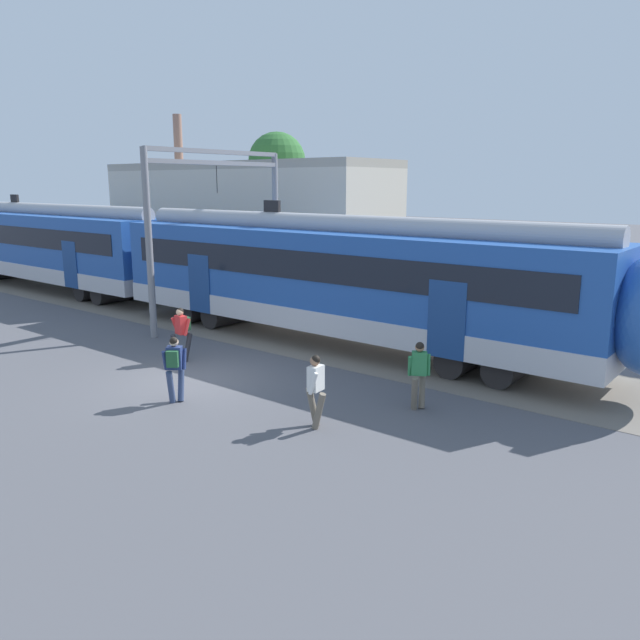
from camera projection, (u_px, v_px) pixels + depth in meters
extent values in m
plane|color=#515156|center=(195.00, 380.00, 17.18)|extent=(160.00, 160.00, 0.00)
cube|color=slate|center=(137.00, 305.00, 27.79)|extent=(80.00, 4.40, 0.01)
cube|color=silver|center=(333.00, 313.00, 20.88)|extent=(18.00, 3.06, 0.70)
cube|color=#2351A3|center=(333.00, 267.00, 20.54)|extent=(18.00, 3.00, 2.40)
cube|color=black|center=(304.00, 266.00, 19.34)|extent=(16.56, 0.03, 0.90)
cube|color=navy|center=(446.00, 320.00, 16.55)|extent=(1.10, 0.04, 2.10)
cube|color=navy|center=(199.00, 284.00, 22.57)|extent=(1.10, 0.04, 2.10)
cylinder|color=#A4A4A9|center=(333.00, 225.00, 20.25)|extent=(17.64, 0.70, 0.70)
cube|color=black|center=(272.00, 206.00, 21.77)|extent=(0.70, 0.12, 0.40)
cylinder|color=black|center=(514.00, 363.00, 17.19)|extent=(0.90, 2.40, 0.90)
cylinder|color=black|center=(467.00, 355.00, 18.04)|extent=(0.90, 2.40, 0.90)
cylinder|color=black|center=(232.00, 312.00, 23.97)|extent=(0.90, 2.40, 0.90)
cylinder|color=black|center=(208.00, 308.00, 24.82)|extent=(0.90, 2.40, 0.90)
cube|color=silver|center=(47.00, 268.00, 32.18)|extent=(18.00, 3.06, 0.70)
cube|color=#2351A3|center=(44.00, 237.00, 31.85)|extent=(18.00, 3.00, 2.40)
cube|color=black|center=(14.00, 235.00, 30.65)|extent=(16.56, 0.03, 0.90)
cube|color=navy|center=(70.00, 265.00, 27.86)|extent=(1.10, 0.04, 2.10)
cylinder|color=#A4A4A9|center=(42.00, 210.00, 31.56)|extent=(17.64, 0.70, 0.70)
cube|color=black|center=(15.00, 198.00, 33.08)|extent=(0.70, 0.12, 0.40)
cylinder|color=black|center=(119.00, 292.00, 28.49)|extent=(0.90, 2.40, 0.90)
cylinder|color=black|center=(102.00, 289.00, 29.35)|extent=(0.90, 2.40, 0.90)
cylinder|color=black|center=(4.00, 271.00, 35.28)|extent=(0.90, 2.40, 0.90)
cylinder|color=#28282D|center=(176.00, 348.00, 18.89)|extent=(0.21, 0.37, 0.87)
cylinder|color=#28282D|center=(188.00, 347.00, 18.93)|extent=(0.21, 0.37, 0.87)
cube|color=red|center=(181.00, 325.00, 18.76)|extent=(0.40, 0.30, 0.56)
cylinder|color=red|center=(187.00, 327.00, 18.66)|extent=(0.13, 0.26, 0.52)
cylinder|color=red|center=(175.00, 326.00, 18.88)|extent=(0.13, 0.26, 0.52)
sphere|color=tan|center=(180.00, 312.00, 18.66)|extent=(0.22, 0.22, 0.22)
sphere|color=black|center=(180.00, 311.00, 18.67)|extent=(0.20, 0.20, 0.20)
cube|color=#235633|center=(186.00, 323.00, 18.87)|extent=(0.30, 0.21, 0.40)
cylinder|color=navy|center=(181.00, 384.00, 15.50)|extent=(0.33, 0.37, 0.87)
cylinder|color=navy|center=(171.00, 387.00, 15.23)|extent=(0.33, 0.37, 0.87)
cube|color=navy|center=(175.00, 358.00, 15.22)|extent=(0.43, 0.41, 0.56)
cylinder|color=navy|center=(165.00, 361.00, 15.16)|extent=(0.22, 0.25, 0.52)
cylinder|color=navy|center=(184.00, 359.00, 15.30)|extent=(0.22, 0.25, 0.52)
sphere|color=beige|center=(174.00, 342.00, 15.15)|extent=(0.22, 0.22, 0.22)
sphere|color=black|center=(174.00, 341.00, 15.13)|extent=(0.20, 0.20, 0.20)
cube|color=#235633|center=(173.00, 359.00, 15.04)|extent=(0.32, 0.29, 0.40)
cylinder|color=#6B6051|center=(313.00, 406.00, 13.92)|extent=(0.37, 0.18, 0.87)
cylinder|color=#6B6051|center=(319.00, 411.00, 13.63)|extent=(0.37, 0.18, 0.87)
cube|color=silver|center=(316.00, 378.00, 13.62)|extent=(0.27, 0.38, 0.56)
cylinder|color=silver|center=(313.00, 384.00, 13.41)|extent=(0.25, 0.11, 0.52)
cylinder|color=silver|center=(318.00, 377.00, 13.86)|extent=(0.25, 0.11, 0.52)
sphere|color=#9E7051|center=(315.00, 361.00, 13.55)|extent=(0.22, 0.22, 0.22)
sphere|color=black|center=(316.00, 360.00, 13.53)|extent=(0.20, 0.20, 0.20)
cylinder|color=#6B6051|center=(422.00, 390.00, 15.02)|extent=(0.31, 0.38, 0.87)
cylinder|color=#6B6051|center=(414.00, 394.00, 14.77)|extent=(0.31, 0.38, 0.87)
cube|color=#2D7F47|center=(419.00, 363.00, 14.74)|extent=(0.43, 0.39, 0.56)
cylinder|color=#2D7F47|center=(410.00, 366.00, 14.71)|extent=(0.20, 0.26, 0.52)
cylinder|color=#2D7F47|center=(428.00, 365.00, 14.80)|extent=(0.20, 0.26, 0.52)
sphere|color=#9E7051|center=(420.00, 347.00, 14.68)|extent=(0.22, 0.22, 0.22)
sphere|color=black|center=(420.00, 346.00, 14.65)|extent=(0.20, 0.20, 0.20)
cylinder|color=gray|center=(149.00, 245.00, 21.30)|extent=(0.24, 0.24, 6.50)
cylinder|color=gray|center=(276.00, 233.00, 26.19)|extent=(0.24, 0.24, 6.50)
cube|color=gray|center=(216.00, 152.00, 23.06)|extent=(0.20, 6.40, 0.16)
cube|color=gray|center=(216.00, 163.00, 23.14)|extent=(0.20, 6.40, 0.16)
cylinder|color=black|center=(217.00, 179.00, 23.27)|extent=(0.03, 0.03, 1.00)
cube|color=beige|center=(244.00, 227.00, 33.96)|extent=(17.40, 5.00, 6.00)
cube|color=#9F9686|center=(242.00, 166.00, 33.28)|extent=(17.40, 5.00, 0.40)
cylinder|color=#8C6656|center=(178.00, 143.00, 36.15)|extent=(0.50, 0.50, 3.20)
cylinder|color=brown|center=(278.00, 229.00, 36.07)|extent=(0.32, 0.32, 5.40)
sphere|color=#2D662D|center=(277.00, 161.00, 35.25)|extent=(3.24, 3.24, 3.24)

